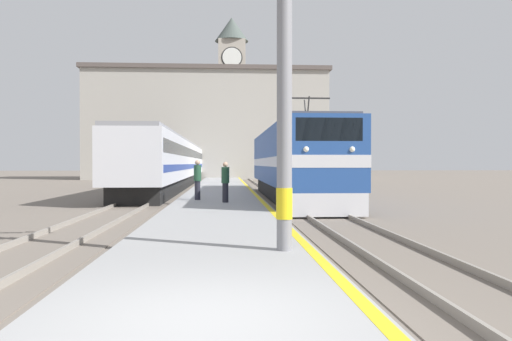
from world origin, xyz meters
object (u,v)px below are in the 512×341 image
(catenary_mast, at_px, (288,30))
(clock_tower, at_px, (232,92))
(locomotive_train, at_px, (292,163))
(passenger_train, at_px, (180,162))
(person_on_platform, at_px, (225,181))
(second_waiting_passenger, at_px, (197,179))

(catenary_mast, xyz_separation_m, clock_tower, (-0.12, 67.23, 8.49))
(locomotive_train, height_order, passenger_train, locomotive_train)
(passenger_train, xyz_separation_m, person_on_platform, (4.14, -24.64, -0.84))
(second_waiting_passenger, bearing_deg, passenger_train, 97.09)
(passenger_train, xyz_separation_m, clock_tower, (5.21, 30.76, 10.96))
(locomotive_train, height_order, catenary_mast, catenary_mast)
(locomotive_train, xyz_separation_m, second_waiting_passenger, (-4.81, -3.23, -0.73))
(catenary_mast, height_order, person_on_platform, catenary_mast)
(second_waiting_passenger, bearing_deg, locomotive_train, 33.87)
(person_on_platform, distance_m, second_waiting_passenger, 2.03)
(locomotive_train, distance_m, person_on_platform, 6.02)
(passenger_train, distance_m, clock_tower, 33.06)
(passenger_train, bearing_deg, clock_tower, 80.39)
(person_on_platform, xyz_separation_m, clock_tower, (1.07, 55.40, 11.80))
(locomotive_train, distance_m, catenary_mast, 16.99)
(locomotive_train, distance_m, clock_tower, 51.83)
(passenger_train, xyz_separation_m, second_waiting_passenger, (2.87, -23.06, -0.79))
(locomotive_train, height_order, person_on_platform, locomotive_train)
(catenary_mast, bearing_deg, passenger_train, 98.30)
(passenger_train, bearing_deg, second_waiting_passenger, -82.91)
(second_waiting_passenger, xyz_separation_m, clock_tower, (2.34, 53.81, 11.75))
(person_on_platform, relative_size, clock_tower, 0.07)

